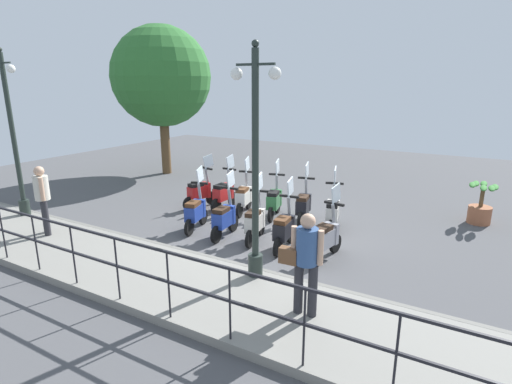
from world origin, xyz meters
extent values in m
plane|color=#4C4C4F|center=(0.00, 0.00, 0.00)|extent=(28.00, 28.00, 0.00)
cube|color=gray|center=(-3.20, 0.00, 0.07)|extent=(2.20, 20.00, 0.15)
cube|color=slate|center=(-2.15, 0.00, 0.07)|extent=(0.10, 20.00, 0.15)
cube|color=black|center=(-4.20, 0.00, 1.20)|extent=(0.04, 16.00, 0.04)
cube|color=black|center=(-4.20, 0.00, 0.73)|extent=(0.04, 16.00, 0.04)
cylinder|color=black|center=(-4.20, -3.73, 0.68)|extent=(0.03, 0.03, 1.05)
cylinder|color=black|center=(-4.20, -2.67, 0.68)|extent=(0.03, 0.03, 1.05)
cylinder|color=black|center=(-4.20, -1.60, 0.68)|extent=(0.03, 0.03, 1.05)
cylinder|color=black|center=(-4.20, -0.53, 0.68)|extent=(0.03, 0.03, 1.05)
cylinder|color=black|center=(-4.20, 0.53, 0.68)|extent=(0.03, 0.03, 1.05)
cylinder|color=black|center=(-4.20, 1.60, 0.68)|extent=(0.03, 0.03, 1.05)
cylinder|color=black|center=(-4.20, 2.67, 0.68)|extent=(0.03, 0.03, 1.05)
cylinder|color=black|center=(-4.20, 3.73, 0.68)|extent=(0.03, 0.03, 1.05)
cylinder|color=#232D28|center=(-2.40, -0.96, 0.35)|extent=(0.26, 0.26, 0.40)
cylinder|color=#232D28|center=(-2.40, -0.96, 2.10)|extent=(0.12, 0.12, 3.91)
cube|color=#232D28|center=(-2.40, -0.96, 3.81)|extent=(0.04, 0.70, 0.04)
sphere|color=white|center=(-2.40, -1.31, 3.67)|extent=(0.20, 0.20, 0.20)
sphere|color=white|center=(-2.40, -0.61, 3.67)|extent=(0.20, 0.20, 0.20)
sphere|color=#232D28|center=(-2.40, -0.96, 4.12)|extent=(0.12, 0.12, 0.12)
cylinder|color=#232D28|center=(-2.40, 6.08, 0.35)|extent=(0.26, 0.26, 0.40)
cylinder|color=#232D28|center=(-2.40, 6.08, 2.20)|extent=(0.12, 0.12, 4.09)
cube|color=#232D28|center=(-2.40, 6.08, 3.99)|extent=(0.04, 0.70, 0.04)
sphere|color=white|center=(-2.40, 5.73, 3.85)|extent=(0.20, 0.20, 0.20)
cylinder|color=#28282D|center=(-3.12, -2.35, 0.56)|extent=(0.14, 0.14, 0.82)
cylinder|color=#28282D|center=(-3.13, -2.13, 0.56)|extent=(0.14, 0.14, 0.82)
cylinder|color=#335184|center=(-3.12, -2.24, 1.25)|extent=(0.34, 0.34, 0.55)
sphere|color=tan|center=(-3.12, -2.24, 1.63)|extent=(0.22, 0.22, 0.22)
cylinder|color=tan|center=(-3.11, -2.44, 1.26)|extent=(0.09, 0.09, 0.52)
cylinder|color=tan|center=(-3.14, -2.04, 1.26)|extent=(0.09, 0.09, 0.52)
cube|color=brown|center=(-3.19, -1.98, 1.07)|extent=(0.16, 0.29, 0.24)
cylinder|color=#28282D|center=(-2.93, 4.34, 0.56)|extent=(0.14, 0.14, 0.82)
cylinder|color=#28282D|center=(-3.04, 4.15, 0.56)|extent=(0.14, 0.14, 0.82)
cylinder|color=beige|center=(-2.98, 4.25, 1.25)|extent=(0.44, 0.44, 0.55)
sphere|color=tan|center=(-2.98, 4.25, 1.63)|extent=(0.22, 0.22, 0.22)
cylinder|color=tan|center=(-2.88, 4.42, 1.26)|extent=(0.09, 0.09, 0.52)
cylinder|color=tan|center=(-3.08, 4.07, 1.26)|extent=(0.09, 0.09, 0.52)
cylinder|color=brown|center=(3.83, 6.71, 1.17)|extent=(0.36, 0.36, 2.35)
sphere|color=#2D6B2D|center=(3.83, 6.71, 3.76)|extent=(3.78, 3.78, 3.78)
cylinder|color=#9E5B3D|center=(3.25, -4.42, 0.23)|extent=(0.56, 0.56, 0.45)
cylinder|color=brown|center=(3.25, -4.42, 0.70)|extent=(0.10, 0.10, 0.50)
ellipsoid|color=#387A33|center=(3.50, -4.42, 1.00)|extent=(0.56, 0.16, 0.10)
ellipsoid|color=#387A33|center=(3.00, -4.42, 1.00)|extent=(0.56, 0.16, 0.10)
ellipsoid|color=#387A33|center=(3.25, -4.17, 1.00)|extent=(0.56, 0.16, 0.10)
ellipsoid|color=#387A33|center=(3.25, -4.67, 1.00)|extent=(0.56, 0.16, 0.10)
ellipsoid|color=#387A33|center=(3.43, -4.24, 1.00)|extent=(0.56, 0.16, 0.10)
ellipsoid|color=#387A33|center=(3.07, -4.60, 1.00)|extent=(0.56, 0.16, 0.10)
cylinder|color=black|center=(-0.37, -1.78, 0.20)|extent=(0.41, 0.14, 0.40)
cylinder|color=black|center=(-1.19, -1.65, 0.20)|extent=(0.41, 0.14, 0.40)
cube|color=gray|center=(-0.87, -1.70, 0.48)|extent=(0.64, 0.37, 0.36)
cube|color=gray|center=(-0.58, -1.75, 0.50)|extent=(0.17, 0.32, 0.44)
cube|color=black|center=(-0.93, -1.69, 0.71)|extent=(0.44, 0.32, 0.10)
cylinder|color=gray|center=(-0.52, -1.76, 0.85)|extent=(0.19, 0.10, 0.55)
cube|color=black|center=(-0.52, -1.76, 1.13)|extent=(0.13, 0.44, 0.05)
cube|color=silver|center=(-0.46, -1.77, 1.33)|extent=(0.39, 0.09, 0.42)
cylinder|color=black|center=(-0.33, -0.71, 0.20)|extent=(0.41, 0.12, 0.40)
cylinder|color=black|center=(-1.16, -0.80, 0.20)|extent=(0.41, 0.12, 0.40)
cube|color=black|center=(-0.83, -0.76, 0.48)|extent=(0.63, 0.34, 0.36)
cube|color=black|center=(-0.54, -0.73, 0.50)|extent=(0.15, 0.31, 0.44)
cube|color=#4C2D19|center=(-0.90, -0.77, 0.71)|extent=(0.43, 0.30, 0.10)
cylinder|color=gray|center=(-0.48, -0.73, 0.85)|extent=(0.19, 0.09, 0.55)
cube|color=black|center=(-0.48, -0.73, 1.13)|extent=(0.11, 0.44, 0.05)
cube|color=silver|center=(-0.42, -0.72, 1.33)|extent=(0.39, 0.07, 0.42)
cylinder|color=black|center=(-0.25, 0.10, 0.20)|extent=(0.41, 0.16, 0.40)
cylinder|color=black|center=(-1.07, -0.05, 0.20)|extent=(0.41, 0.16, 0.40)
cube|color=beige|center=(-0.74, 0.01, 0.48)|extent=(0.64, 0.39, 0.36)
cube|color=beige|center=(-0.46, 0.06, 0.50)|extent=(0.18, 0.32, 0.44)
cube|color=black|center=(-0.81, 0.00, 0.71)|extent=(0.44, 0.33, 0.10)
cylinder|color=gray|center=(-0.40, 0.08, 0.85)|extent=(0.19, 0.10, 0.55)
cube|color=black|center=(-0.40, 0.08, 1.13)|extent=(0.14, 0.44, 0.05)
cube|color=silver|center=(-0.34, 0.09, 1.33)|extent=(0.39, 0.10, 0.42)
cylinder|color=black|center=(-0.38, 0.81, 0.20)|extent=(0.41, 0.11, 0.40)
cylinder|color=black|center=(-1.21, 0.74, 0.20)|extent=(0.41, 0.11, 0.40)
cube|color=navy|center=(-0.88, 0.77, 0.48)|extent=(0.62, 0.33, 0.36)
cube|color=navy|center=(-0.59, 0.79, 0.50)|extent=(0.15, 0.31, 0.44)
cube|color=black|center=(-0.95, 0.76, 0.71)|extent=(0.42, 0.29, 0.10)
cylinder|color=gray|center=(-0.53, 0.80, 0.85)|extent=(0.19, 0.09, 0.55)
cube|color=black|center=(-0.53, 0.80, 1.13)|extent=(0.10, 0.44, 0.05)
cube|color=silver|center=(-0.47, 0.80, 1.33)|extent=(0.39, 0.06, 0.42)
cylinder|color=black|center=(-0.34, 1.76, 0.20)|extent=(0.41, 0.17, 0.40)
cylinder|color=black|center=(-1.15, 1.57, 0.20)|extent=(0.41, 0.17, 0.40)
cube|color=navy|center=(-0.83, 1.64, 0.48)|extent=(0.65, 0.41, 0.36)
cube|color=navy|center=(-0.54, 1.71, 0.50)|extent=(0.19, 0.32, 0.44)
cube|color=#4C2D19|center=(-0.89, 1.63, 0.71)|extent=(0.45, 0.35, 0.10)
cylinder|color=gray|center=(-0.49, 1.73, 0.85)|extent=(0.19, 0.11, 0.55)
cube|color=black|center=(-0.49, 1.73, 1.13)|extent=(0.16, 0.44, 0.05)
cube|color=silver|center=(-0.43, 1.74, 1.33)|extent=(0.38, 0.12, 0.42)
cylinder|color=black|center=(1.29, -1.16, 0.20)|extent=(0.41, 0.18, 0.40)
cylinder|color=black|center=(0.48, -1.38, 0.20)|extent=(0.41, 0.18, 0.40)
cube|color=beige|center=(0.80, -1.29, 0.48)|extent=(0.65, 0.42, 0.36)
cube|color=beige|center=(1.08, -1.22, 0.50)|extent=(0.19, 0.32, 0.44)
cube|color=black|center=(0.74, -1.31, 0.71)|extent=(0.45, 0.35, 0.10)
cylinder|color=gray|center=(1.14, -1.20, 0.85)|extent=(0.19, 0.11, 0.55)
cube|color=black|center=(1.14, -1.20, 1.13)|extent=(0.17, 0.44, 0.05)
cube|color=silver|center=(1.20, -1.19, 1.33)|extent=(0.38, 0.13, 0.42)
cylinder|color=black|center=(1.46, -0.35, 0.20)|extent=(0.41, 0.16, 0.40)
cylinder|color=black|center=(0.65, -0.52, 0.20)|extent=(0.41, 0.16, 0.40)
cube|color=black|center=(0.97, -0.45, 0.48)|extent=(0.64, 0.40, 0.36)
cube|color=black|center=(1.25, -0.39, 0.50)|extent=(0.18, 0.32, 0.44)
cube|color=black|center=(0.90, -0.47, 0.71)|extent=(0.45, 0.34, 0.10)
cylinder|color=gray|center=(1.31, -0.38, 0.85)|extent=(0.19, 0.11, 0.55)
cube|color=black|center=(1.31, -0.38, 1.13)|extent=(0.15, 0.44, 0.05)
cube|color=silver|center=(1.37, -0.37, 1.33)|extent=(0.39, 0.11, 0.42)
cylinder|color=black|center=(1.47, 0.52, 0.20)|extent=(0.41, 0.17, 0.40)
cylinder|color=black|center=(0.66, 0.32, 0.20)|extent=(0.41, 0.17, 0.40)
cube|color=#2D6B38|center=(0.98, 0.40, 0.48)|extent=(0.65, 0.42, 0.36)
cube|color=#2D6B38|center=(1.26, 0.47, 0.50)|extent=(0.19, 0.32, 0.44)
cube|color=black|center=(0.91, 0.38, 0.71)|extent=(0.45, 0.35, 0.10)
cylinder|color=gray|center=(1.32, 0.48, 0.85)|extent=(0.19, 0.11, 0.55)
cube|color=black|center=(1.32, 0.48, 1.13)|extent=(0.16, 0.44, 0.05)
cube|color=silver|center=(1.38, 0.50, 1.33)|extent=(0.38, 0.12, 0.42)
cylinder|color=black|center=(1.37, 1.41, 0.20)|extent=(0.41, 0.17, 0.40)
cylinder|color=black|center=(0.56, 1.22, 0.20)|extent=(0.41, 0.17, 0.40)
cube|color=beige|center=(0.88, 1.30, 0.48)|extent=(0.65, 0.41, 0.36)
cube|color=beige|center=(1.16, 1.37, 0.50)|extent=(0.19, 0.32, 0.44)
cube|color=#4C2D19|center=(0.81, 1.28, 0.71)|extent=(0.45, 0.35, 0.10)
cylinder|color=gray|center=(1.22, 1.38, 0.85)|extent=(0.19, 0.11, 0.55)
cube|color=black|center=(1.22, 1.38, 1.13)|extent=(0.16, 0.44, 0.05)
cube|color=silver|center=(1.28, 1.39, 1.33)|extent=(0.38, 0.12, 0.42)
cylinder|color=black|center=(1.43, 2.00, 0.20)|extent=(0.40, 0.09, 0.40)
cylinder|color=black|center=(0.60, 2.02, 0.20)|extent=(0.40, 0.09, 0.40)
cube|color=#B21E1E|center=(0.93, 2.01, 0.48)|extent=(0.61, 0.30, 0.36)
cube|color=#B21E1E|center=(1.22, 2.00, 0.50)|extent=(0.13, 0.30, 0.44)
cube|color=black|center=(0.86, 2.01, 0.71)|extent=(0.41, 0.27, 0.10)
cylinder|color=gray|center=(1.28, 2.00, 0.85)|extent=(0.18, 0.08, 0.55)
cube|color=black|center=(1.28, 2.00, 1.13)|extent=(0.07, 0.44, 0.05)
cube|color=silver|center=(1.34, 2.00, 1.33)|extent=(0.39, 0.04, 0.42)
cylinder|color=black|center=(1.19, 2.58, 0.20)|extent=(0.41, 0.18, 0.40)
cylinder|color=black|center=(0.38, 2.80, 0.20)|extent=(0.41, 0.18, 0.40)
cube|color=#B21E1E|center=(0.70, 2.71, 0.48)|extent=(0.65, 0.43, 0.36)
cube|color=#B21E1E|center=(0.98, 2.63, 0.50)|extent=(0.19, 0.32, 0.44)
cube|color=black|center=(0.64, 2.73, 0.71)|extent=(0.45, 0.36, 0.10)
cylinder|color=gray|center=(1.04, 2.62, 0.85)|extent=(0.19, 0.12, 0.55)
cube|color=black|center=(1.04, 2.62, 1.13)|extent=(0.17, 0.44, 0.05)
cube|color=silver|center=(1.10, 2.60, 1.33)|extent=(0.38, 0.13, 0.42)
camera|label=1|loc=(-8.13, -4.23, 3.52)|focal=28.00mm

